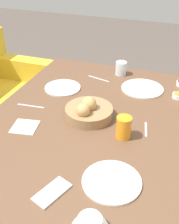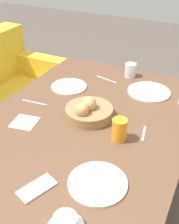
{
  "view_description": "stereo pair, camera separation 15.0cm",
  "coord_description": "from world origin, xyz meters",
  "px_view_note": "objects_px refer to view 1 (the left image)",
  "views": [
    {
      "loc": [
        -1.14,
        -0.43,
        1.61
      ],
      "look_at": [
        0.05,
        -0.0,
        0.8
      ],
      "focal_mm": 45.0,
      "sensor_mm": 36.0,
      "label": 1
    },
    {
      "loc": [
        -1.08,
        -0.57,
        1.61
      ],
      "look_at": [
        0.05,
        -0.0,
        0.8
      ],
      "focal_mm": 45.0,
      "sensor_mm": 36.0,
      "label": 2
    }
  ],
  "objects_px": {
    "jam_bowl_honey": "(178,96)",
    "juice_glass": "(124,127)",
    "knife_silver": "(99,79)",
    "napkin": "(25,127)",
    "fork_silver": "(31,106)",
    "plate_near_right": "(142,88)",
    "cell_phone": "(52,192)",
    "bread_basket": "(89,111)",
    "spoon_coffee": "(146,129)",
    "plate_near_left": "(112,182)",
    "water_tumbler": "(121,68)",
    "plate_far_center": "(63,88)"
  },
  "relations": [
    {
      "from": "plate_near_right",
      "to": "plate_far_center",
      "type": "xyz_separation_m",
      "value": [
        -0.16,
        0.48,
        0.0
      ]
    },
    {
      "from": "bread_basket",
      "to": "plate_far_center",
      "type": "xyz_separation_m",
      "value": [
        0.25,
        0.27,
        -0.03
      ]
    },
    {
      "from": "plate_near_right",
      "to": "juice_glass",
      "type": "bearing_deg",
      "value": -179.54
    },
    {
      "from": "knife_silver",
      "to": "napkin",
      "type": "bearing_deg",
      "value": 164.67
    },
    {
      "from": "plate_near_right",
      "to": "fork_silver",
      "type": "relative_size",
      "value": 1.61
    },
    {
      "from": "knife_silver",
      "to": "cell_phone",
      "type": "xyz_separation_m",
      "value": [
        -1.0,
        -0.14,
        0.0
      ]
    },
    {
      "from": "plate_near_left",
      "to": "plate_far_center",
      "type": "relative_size",
      "value": 1.05
    },
    {
      "from": "plate_near_right",
      "to": "cell_phone",
      "type": "height_order",
      "value": "plate_near_right"
    },
    {
      "from": "bread_basket",
      "to": "spoon_coffee",
      "type": "relative_size",
      "value": 2.09
    },
    {
      "from": "napkin",
      "to": "juice_glass",
      "type": "bearing_deg",
      "value": -79.43
    },
    {
      "from": "jam_bowl_honey",
      "to": "juice_glass",
      "type": "bearing_deg",
      "value": 155.69
    },
    {
      "from": "fork_silver",
      "to": "knife_silver",
      "type": "relative_size",
      "value": 1.02
    },
    {
      "from": "fork_silver",
      "to": "spoon_coffee",
      "type": "height_order",
      "value": "same"
    },
    {
      "from": "juice_glass",
      "to": "spoon_coffee",
      "type": "xyz_separation_m",
      "value": [
        0.1,
        -0.1,
        -0.05
      ]
    },
    {
      "from": "juice_glass",
      "to": "fork_silver",
      "type": "relative_size",
      "value": 0.68
    },
    {
      "from": "cell_phone",
      "to": "bread_basket",
      "type": "bearing_deg",
      "value": 4.72
    },
    {
      "from": "knife_silver",
      "to": "napkin",
      "type": "distance_m",
      "value": 0.68
    },
    {
      "from": "plate_far_center",
      "to": "spoon_coffee",
      "type": "height_order",
      "value": "plate_far_center"
    },
    {
      "from": "spoon_coffee",
      "to": "napkin",
      "type": "distance_m",
      "value": 0.62
    },
    {
      "from": "juice_glass",
      "to": "plate_near_right",
      "type": "bearing_deg",
      "value": 0.46
    },
    {
      "from": "juice_glass",
      "to": "cell_phone",
      "type": "height_order",
      "value": "juice_glass"
    },
    {
      "from": "juice_glass",
      "to": "cell_phone",
      "type": "xyz_separation_m",
      "value": [
        -0.43,
        0.17,
        -0.05
      ]
    },
    {
      "from": "knife_silver",
      "to": "spoon_coffee",
      "type": "distance_m",
      "value": 0.62
    },
    {
      "from": "plate_near_right",
      "to": "napkin",
      "type": "relative_size",
      "value": 1.81
    },
    {
      "from": "water_tumbler",
      "to": "cell_phone",
      "type": "distance_m",
      "value": 1.12
    },
    {
      "from": "bread_basket",
      "to": "spoon_coffee",
      "type": "height_order",
      "value": "bread_basket"
    },
    {
      "from": "plate_near_right",
      "to": "fork_silver",
      "type": "distance_m",
      "value": 0.7
    },
    {
      "from": "plate_far_center",
      "to": "cell_phone",
      "type": "bearing_deg",
      "value": -158.35
    },
    {
      "from": "juice_glass",
      "to": "jam_bowl_honey",
      "type": "bearing_deg",
      "value": -24.31
    },
    {
      "from": "bread_basket",
      "to": "jam_bowl_honey",
      "type": "xyz_separation_m",
      "value": [
        0.38,
        -0.43,
        -0.02
      ]
    },
    {
      "from": "bread_basket",
      "to": "napkin",
      "type": "distance_m",
      "value": 0.34
    },
    {
      "from": "cell_phone",
      "to": "knife_silver",
      "type": "bearing_deg",
      "value": 8.05
    },
    {
      "from": "spoon_coffee",
      "to": "cell_phone",
      "type": "relative_size",
      "value": 0.74
    },
    {
      "from": "bread_basket",
      "to": "water_tumbler",
      "type": "distance_m",
      "value": 0.58
    },
    {
      "from": "fork_silver",
      "to": "knife_silver",
      "type": "height_order",
      "value": "same"
    },
    {
      "from": "plate_near_left",
      "to": "fork_silver",
      "type": "bearing_deg",
      "value": 55.99
    },
    {
      "from": "water_tumbler",
      "to": "napkin",
      "type": "relative_size",
      "value": 0.63
    },
    {
      "from": "plate_near_left",
      "to": "napkin",
      "type": "xyz_separation_m",
      "value": [
        0.21,
        0.52,
        -0.0
      ]
    },
    {
      "from": "water_tumbler",
      "to": "spoon_coffee",
      "type": "distance_m",
      "value": 0.66
    },
    {
      "from": "plate_near_right",
      "to": "spoon_coffee",
      "type": "bearing_deg",
      "value": -166.79
    },
    {
      "from": "napkin",
      "to": "knife_silver",
      "type": "bearing_deg",
      "value": -15.33
    },
    {
      "from": "knife_silver",
      "to": "napkin",
      "type": "xyz_separation_m",
      "value": [
        -0.66,
        0.18,
        0.0
      ]
    },
    {
      "from": "water_tumbler",
      "to": "jam_bowl_honey",
      "type": "bearing_deg",
      "value": -116.46
    },
    {
      "from": "plate_far_center",
      "to": "fork_silver",
      "type": "bearing_deg",
      "value": 162.14
    },
    {
      "from": "napkin",
      "to": "cell_phone",
      "type": "xyz_separation_m",
      "value": [
        -0.34,
        -0.32,
        0.0
      ]
    },
    {
      "from": "water_tumbler",
      "to": "napkin",
      "type": "bearing_deg",
      "value": 158.66
    },
    {
      "from": "fork_silver",
      "to": "napkin",
      "type": "xyz_separation_m",
      "value": [
        -0.19,
        -0.08,
        0.0
      ]
    },
    {
      "from": "plate_near_left",
      "to": "cell_phone",
      "type": "bearing_deg",
      "value": 122.68
    },
    {
      "from": "plate_near_right",
      "to": "plate_near_left",
      "type": "bearing_deg",
      "value": -177.62
    },
    {
      "from": "plate_near_right",
      "to": "knife_silver",
      "type": "relative_size",
      "value": 1.64
    }
  ]
}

